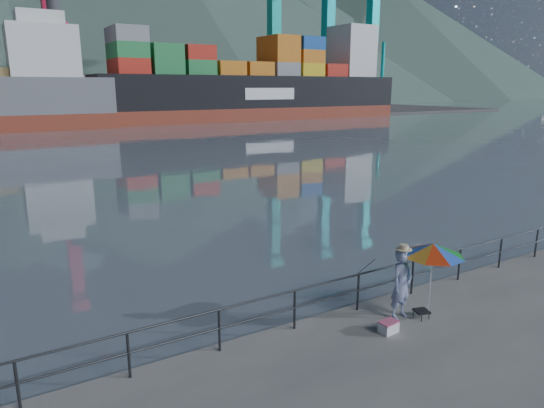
{
  "coord_description": "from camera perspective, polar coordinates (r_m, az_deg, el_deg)",
  "views": [
    {
      "loc": [
        -7.0,
        -7.29,
        5.76
      ],
      "look_at": [
        0.93,
        6.0,
        2.0
      ],
      "focal_mm": 32.0,
      "sensor_mm": 36.0,
      "label": 1
    }
  ],
  "objects": [
    {
      "name": "harbor_water",
      "position": [
        137.59,
        -28.33,
        9.67
      ],
      "size": [
        500.0,
        280.0,
        0.0
      ],
      "primitive_type": "cube",
      "color": "slate",
      "rests_on": "ground"
    },
    {
      "name": "far_dock",
      "position": [
        101.88,
        -21.49,
        9.5
      ],
      "size": [
        200.0,
        40.0,
        0.4
      ],
      "primitive_type": "cube",
      "color": "#514F4C",
      "rests_on": "ground"
    },
    {
      "name": "guardrail",
      "position": [
        12.54,
        6.56,
        -11.13
      ],
      "size": [
        22.0,
        0.06,
        1.03
      ],
      "color": "#2D3033",
      "rests_on": "ground"
    },
    {
      "name": "mountains",
      "position": [
        221.87,
        -19.96,
        20.62
      ],
      "size": [
        600.0,
        332.8,
        80.0
      ],
      "color": "#385147",
      "rests_on": "ground"
    },
    {
      "name": "port_cranes",
      "position": [
        99.41,
        -8.69,
        19.43
      ],
      "size": [
        116.0,
        28.0,
        38.4
      ],
      "color": "red",
      "rests_on": "ground"
    },
    {
      "name": "container_stacks",
      "position": [
        109.45,
        -8.84,
        12.13
      ],
      "size": [
        58.0,
        8.4,
        7.8
      ],
      "color": "gray",
      "rests_on": "ground"
    },
    {
      "name": "fisherman",
      "position": [
        12.81,
        14.98,
        -9.12
      ],
      "size": [
        0.72,
        0.52,
        1.81
      ],
      "primitive_type": "imported",
      "rotation": [
        0.0,
        0.0,
        0.14
      ],
      "color": "#344B93",
      "rests_on": "ground"
    },
    {
      "name": "beach_umbrella",
      "position": [
        12.9,
        18.41,
        -5.12
      ],
      "size": [
        1.96,
        1.96,
        1.93
      ],
      "color": "white",
      "rests_on": "ground"
    },
    {
      "name": "folding_stool",
      "position": [
        13.21,
        17.15,
        -12.27
      ],
      "size": [
        0.42,
        0.42,
        0.23
      ],
      "color": "black",
      "rests_on": "ground"
    },
    {
      "name": "cooler_bag",
      "position": [
        12.33,
        13.55,
        -13.93
      ],
      "size": [
        0.47,
        0.34,
        0.26
      ],
      "primitive_type": "cube",
      "rotation": [
        0.0,
        0.0,
        0.1
      ],
      "color": "silver",
      "rests_on": "ground"
    },
    {
      "name": "fishing_rod",
      "position": [
        13.96,
        10.52,
        -10.97
      ],
      "size": [
        0.67,
        1.59,
        1.21
      ],
      "primitive_type": "cylinder",
      "rotation": [
        0.96,
        0.0,
        -0.39
      ],
      "color": "black",
      "rests_on": "ground"
    },
    {
      "name": "container_ship",
      "position": [
        92.88,
        -0.89,
        13.72
      ],
      "size": [
        58.4,
        9.73,
        18.1
      ],
      "color": "maroon",
      "rests_on": "ground"
    }
  ]
}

